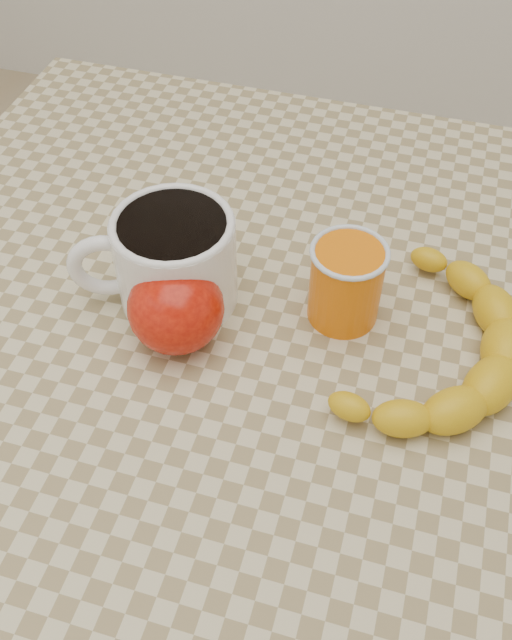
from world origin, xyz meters
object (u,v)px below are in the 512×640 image
(coffee_mug, at_px, (172,257))
(apple, at_px, (176,308))
(table, at_px, (256,390))
(orange_juice_glass, at_px, (346,282))
(banana, at_px, (434,345))

(coffee_mug, xyz_separation_m, apple, (0.02, -0.05, -0.01))
(coffee_mug, relative_size, apple, 1.49)
(table, distance_m, coffee_mug, 0.16)
(orange_juice_glass, xyz_separation_m, apple, (-0.13, -0.07, -0.00))
(orange_juice_glass, distance_m, apple, 0.15)
(table, relative_size, banana, 2.61)
(coffee_mug, height_order, apple, coffee_mug)
(apple, distance_m, banana, 0.22)
(table, xyz_separation_m, banana, (0.15, 0.01, 0.11))
(table, distance_m, banana, 0.19)
(coffee_mug, height_order, orange_juice_glass, coffee_mug)
(table, distance_m, orange_juice_glass, 0.15)
(table, relative_size, orange_juice_glass, 9.96)
(table, height_order, banana, banana)
(apple, xyz_separation_m, banana, (0.22, 0.04, -0.02))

